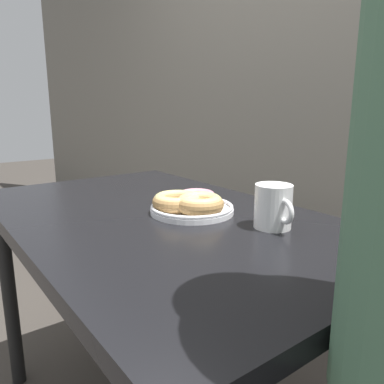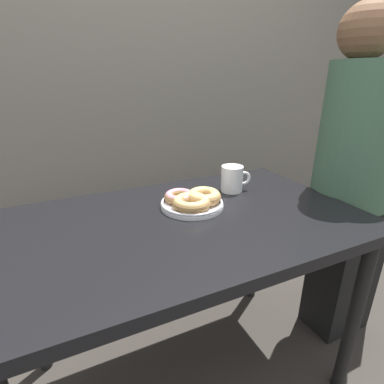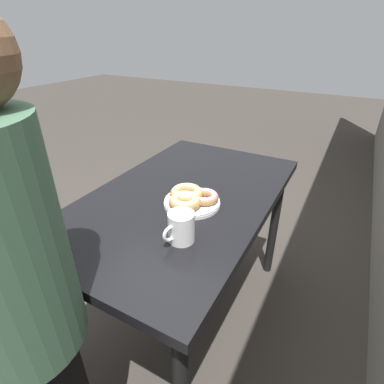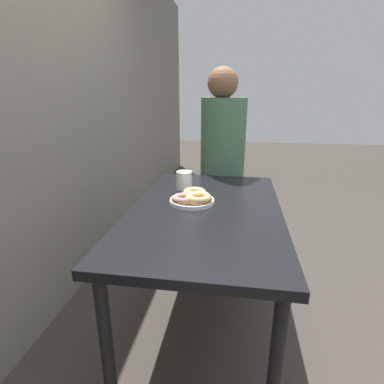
% 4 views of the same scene
% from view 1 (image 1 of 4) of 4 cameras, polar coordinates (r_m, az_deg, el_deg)
% --- Properties ---
extents(wall_back, '(8.00, 0.05, 2.60)m').
position_cam_1_polar(wall_back, '(1.72, 23.79, 20.11)').
color(wall_back, slate).
rests_on(wall_back, ground_plane).
extents(dining_table, '(1.23, 0.74, 0.76)m').
position_cam_1_polar(dining_table, '(1.08, -5.27, -7.40)').
color(dining_table, black).
rests_on(dining_table, ground_plane).
extents(donut_plate, '(0.23, 0.23, 0.06)m').
position_cam_1_polar(donut_plate, '(1.04, -0.20, -1.67)').
color(donut_plate, white).
rests_on(donut_plate, dining_table).
extents(coffee_mug, '(0.13, 0.09, 0.11)m').
position_cam_1_polar(coffee_mug, '(0.93, 12.34, -2.11)').
color(coffee_mug, white).
rests_on(coffee_mug, dining_table).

